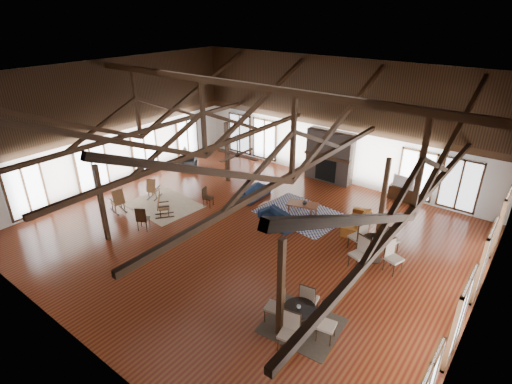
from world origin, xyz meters
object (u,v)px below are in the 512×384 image
Objects in this scene: coffee_table at (303,205)px; cafe_table_near at (300,314)px; sofa_navy_front at (277,218)px; armchair at (188,164)px; cafe_table_far at (375,246)px; sofa_navy_left at (255,193)px; sofa_orange at (357,221)px; tv_console at (403,194)px.

cafe_table_near is at bearing -75.91° from coffee_table.
armchair reaches higher than sofa_navy_front.
cafe_table_far is (3.78, -1.37, 0.13)m from coffee_table.
sofa_navy_left is (-2.22, 1.41, -0.01)m from sofa_navy_front.
sofa_navy_left is 0.82× the size of cafe_table_near.
cafe_table_far is (0.31, 4.45, 0.03)m from cafe_table_near.
sofa_orange reaches higher than coffee_table.
sofa_orange is 9.96m from armchair.
tv_console is (3.32, 5.34, 0.06)m from sofa_navy_front.
cafe_table_near is at bearing 0.24° from sofa_orange.
tv_console is at bearing -28.97° from armchair.
cafe_table_far is (6.36, -1.41, 0.32)m from sofa_navy_left.
cafe_table_far is at bearing -36.66° from coffee_table.
coffee_table is at bearing 160.05° from cafe_table_far.
sofa_navy_front is 0.87× the size of cafe_table_near.
cafe_table_near is at bearing -87.02° from tv_console.
armchair is (-7.25, 1.98, 0.06)m from sofa_navy_front.
tv_console is (0.61, 3.62, 0.03)m from sofa_orange.
cafe_table_near is at bearing -135.74° from sofa_navy_left.
cafe_table_near is (3.83, -4.45, 0.27)m from sofa_navy_front.
sofa_navy_left is 1.19× the size of coffee_table.
sofa_navy_front is 2.63m from sofa_navy_left.
tv_console is (10.57, 3.36, -0.00)m from armchair.
cafe_table_far reaches higher than sofa_navy_front.
coffee_table is 4.02m from cafe_table_far.
coffee_table is at bearing 120.80° from cafe_table_near.
tv_console is at bearing 160.29° from sofa_orange.
sofa_navy_left is 6.52m from cafe_table_far.
coffee_table is 0.69× the size of cafe_table_near.
sofa_navy_left is 8.43m from cafe_table_near.
sofa_orange is (4.93, 0.31, 0.04)m from sofa_navy_left.
coffee_table is 0.65× the size of cafe_table_far.
sofa_navy_front is at bearing -121.48° from coffee_table.
sofa_navy_front is at bearing -121.86° from tv_console.
cafe_table_far reaches higher than cafe_table_near.
sofa_navy_front is at bearing -124.00° from sofa_navy_left.
tv_console is (5.54, 3.93, 0.07)m from sofa_navy_left.
tv_console is at bearing -56.33° from sofa_navy_left.
armchair is at bearing 149.87° from cafe_table_near.
sofa_navy_left is 1.72× the size of armchair.
cafe_table_far is at bearing -56.48° from armchair.
cafe_table_far reaches higher than armchair.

